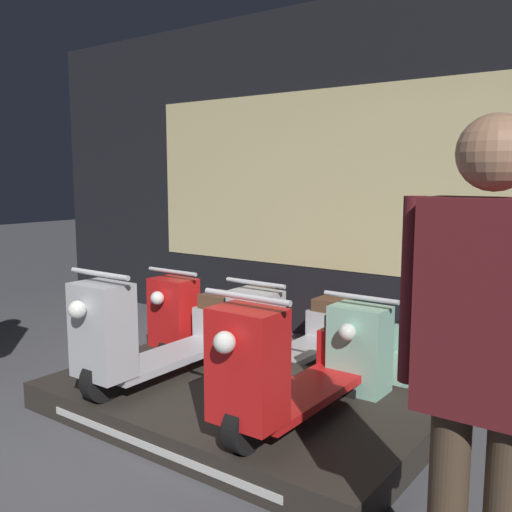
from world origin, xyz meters
name	(u,v)px	position (x,y,z in m)	size (l,w,h in m)	color
ground_plane	(31,482)	(0.00, 0.00, 0.00)	(30.00, 30.00, 0.00)	#4C4C51
shop_wall_back	(336,175)	(0.00, 3.28, 1.60)	(7.94, 0.09, 3.20)	black
display_platform	(233,405)	(0.35, 1.26, 0.09)	(2.53, 1.47, 0.18)	#2D2823
scooter_display_left	(165,333)	(-0.22, 1.20, 0.49)	(0.52, 1.58, 0.83)	black
scooter_display_right	(302,365)	(0.92, 1.20, 0.49)	(0.52, 1.58, 0.83)	black
scooter_backrow_0	(216,318)	(-0.68, 2.30, 0.31)	(0.52, 1.58, 0.83)	black
scooter_backrow_1	(294,333)	(0.17, 2.30, 0.31)	(0.52, 1.58, 0.83)	black
scooter_backrow_2	(391,352)	(1.02, 2.30, 0.31)	(0.52, 1.58, 0.83)	black
person_right_browsing	(484,355)	(2.17, 0.24, 1.04)	(0.55, 0.23, 1.78)	#473828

